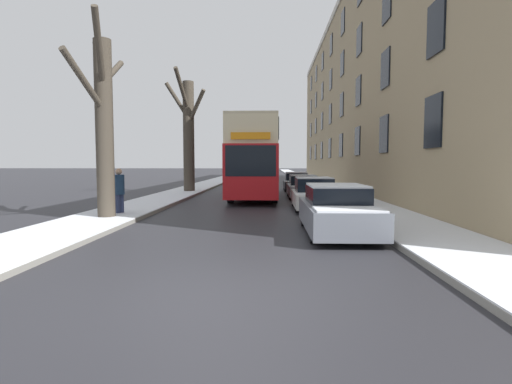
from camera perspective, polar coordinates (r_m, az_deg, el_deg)
ground_plane at (r=6.30m, az=-5.56°, el=-14.61°), size 320.00×320.00×0.00m
sidewalk_left at (r=59.24m, az=-3.68°, el=2.21°), size 2.59×130.00×0.16m
sidewalk_right at (r=59.11m, az=6.21°, el=2.19°), size 2.59×130.00×0.16m
terrace_facade_right at (r=36.53m, az=18.52°, el=13.05°), size 9.10×53.72×15.66m
bare_tree_left_0 at (r=14.97m, az=-20.96°, el=9.55°), size 1.37×3.54×6.78m
bare_tree_left_1 at (r=27.62m, az=-9.65°, el=8.30°), size 2.92×2.66×8.04m
double_decker_bus at (r=23.28m, az=-0.16°, el=5.26°), size 2.60×10.28×4.41m
parked_car_0 at (r=11.72m, az=11.49°, el=-2.63°), size 1.85×4.58×1.41m
parked_car_1 at (r=17.75m, az=8.26°, el=-0.36°), size 1.80×4.11×1.42m
parked_car_2 at (r=23.67m, az=6.70°, el=0.69°), size 1.74×4.53×1.34m
parked_car_3 at (r=29.69m, az=5.76°, el=1.41°), size 1.81×3.97×1.39m
oncoming_van at (r=42.67m, az=-1.33°, el=3.10°), size 1.93×5.76×2.36m
pedestrian_left_sidewalk at (r=15.88m, az=-18.97°, el=0.22°), size 0.40×0.40×1.84m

